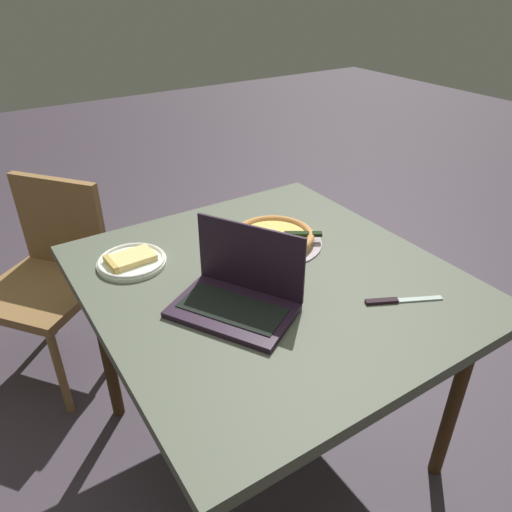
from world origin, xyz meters
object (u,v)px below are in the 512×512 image
Objects in this scene: pizza_plate at (131,261)px; pizza_tray at (274,237)px; table_knife at (396,300)px; laptop at (238,292)px; chair_near at (50,269)px; dining_table at (270,293)px.

pizza_tray reaches higher than pizza_plate.
laptop is at bearing 60.04° from table_knife.
chair_near is (0.60, 0.18, -0.29)m from pizza_plate.
dining_table is at bearing 36.99° from table_knife.
pizza_plate is 1.04× the size of table_knife.
laptop is at bearing -155.12° from pizza_plate.
table_knife is at bearing -136.83° from pizza_plate.
laptop is at bearing -159.94° from chair_near.
dining_table is 0.39m from table_knife.
pizza_tray reaches higher than table_knife.
pizza_plate is 0.26× the size of chair_near.
pizza_tray is at bearing -37.36° from dining_table.
pizza_tray is at bearing 11.89° from table_knife.
pizza_tray reaches higher than dining_table.
table_knife is (-0.31, -0.23, 0.07)m from dining_table.
pizza_plate is at bearing 24.88° from laptop.
pizza_tray is 0.49m from table_knife.
table_knife is at bearing -148.05° from chair_near.
chair_near reaches higher than pizza_tray.
dining_table is at bearing -64.05° from laptop.
table_knife is at bearing -119.96° from laptop.
laptop is 1.10m from chair_near.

